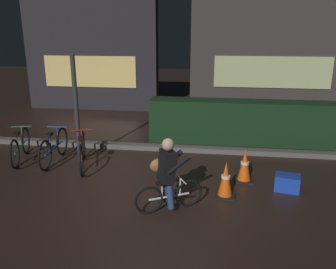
{
  "coord_description": "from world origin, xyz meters",
  "views": [
    {
      "loc": [
        1.11,
        -5.89,
        2.9
      ],
      "look_at": [
        0.2,
        0.6,
        0.9
      ],
      "focal_mm": 37.51,
      "sensor_mm": 36.0,
      "label": 1
    }
  ],
  "objects_px": {
    "parked_bike_leftmost": "(20,146)",
    "cyclist": "(167,174)",
    "traffic_cone_near": "(226,180)",
    "street_post": "(76,110)",
    "traffic_cone_far": "(245,166)",
    "parked_bike_center_left": "(82,152)",
    "blue_crate": "(287,183)",
    "parked_bike_left_mid": "(54,147)"
  },
  "relations": [
    {
      "from": "parked_bike_leftmost",
      "to": "cyclist",
      "type": "bearing_deg",
      "value": -132.31
    },
    {
      "from": "parked_bike_leftmost",
      "to": "traffic_cone_near",
      "type": "relative_size",
      "value": 2.34
    },
    {
      "from": "parked_bike_leftmost",
      "to": "street_post",
      "type": "bearing_deg",
      "value": -100.38
    },
    {
      "from": "traffic_cone_far",
      "to": "parked_bike_center_left",
      "type": "bearing_deg",
      "value": 175.49
    },
    {
      "from": "parked_bike_leftmost",
      "to": "parked_bike_center_left",
      "type": "distance_m",
      "value": 1.54
    },
    {
      "from": "traffic_cone_far",
      "to": "blue_crate",
      "type": "distance_m",
      "value": 0.84
    },
    {
      "from": "parked_bike_center_left",
      "to": "traffic_cone_far",
      "type": "height_order",
      "value": "parked_bike_center_left"
    },
    {
      "from": "traffic_cone_far",
      "to": "cyclist",
      "type": "bearing_deg",
      "value": -135.07
    },
    {
      "from": "blue_crate",
      "to": "parked_bike_center_left",
      "type": "bearing_deg",
      "value": 171.95
    },
    {
      "from": "parked_bike_left_mid",
      "to": "traffic_cone_near",
      "type": "xyz_separation_m",
      "value": [
        3.77,
        -1.18,
        -0.02
      ]
    },
    {
      "from": "parked_bike_leftmost",
      "to": "traffic_cone_far",
      "type": "height_order",
      "value": "parked_bike_leftmost"
    },
    {
      "from": "street_post",
      "to": "traffic_cone_near",
      "type": "xyz_separation_m",
      "value": [
        3.23,
        -1.3,
        -0.87
      ]
    },
    {
      "from": "street_post",
      "to": "parked_bike_center_left",
      "type": "xyz_separation_m",
      "value": [
        0.19,
        -0.31,
        -0.84
      ]
    },
    {
      "from": "cyclist",
      "to": "traffic_cone_near",
      "type": "bearing_deg",
      "value": 3.83
    },
    {
      "from": "street_post",
      "to": "parked_bike_leftmost",
      "type": "bearing_deg",
      "value": -174.42
    },
    {
      "from": "parked_bike_leftmost",
      "to": "traffic_cone_far",
      "type": "distance_m",
      "value": 4.97
    },
    {
      "from": "street_post",
      "to": "parked_bike_leftmost",
      "type": "distance_m",
      "value": 1.6
    },
    {
      "from": "traffic_cone_far",
      "to": "blue_crate",
      "type": "height_order",
      "value": "traffic_cone_far"
    },
    {
      "from": "parked_bike_leftmost",
      "to": "parked_bike_left_mid",
      "type": "relative_size",
      "value": 0.94
    },
    {
      "from": "traffic_cone_near",
      "to": "cyclist",
      "type": "relative_size",
      "value": 0.53
    },
    {
      "from": "parked_bike_center_left",
      "to": "cyclist",
      "type": "height_order",
      "value": "cyclist"
    },
    {
      "from": "traffic_cone_near",
      "to": "cyclist",
      "type": "height_order",
      "value": "cyclist"
    },
    {
      "from": "parked_bike_left_mid",
      "to": "cyclist",
      "type": "bearing_deg",
      "value": -126.15
    },
    {
      "from": "blue_crate",
      "to": "cyclist",
      "type": "bearing_deg",
      "value": -154.18
    },
    {
      "from": "parked_bike_left_mid",
      "to": "parked_bike_leftmost",
      "type": "bearing_deg",
      "value": 87.46
    },
    {
      "from": "parked_bike_center_left",
      "to": "traffic_cone_far",
      "type": "xyz_separation_m",
      "value": [
        3.42,
        -0.27,
        -0.03
      ]
    },
    {
      "from": "cyclist",
      "to": "parked_bike_center_left",
      "type": "bearing_deg",
      "value": 113.34
    },
    {
      "from": "street_post",
      "to": "traffic_cone_far",
      "type": "relative_size",
      "value": 3.61
    },
    {
      "from": "traffic_cone_near",
      "to": "cyclist",
      "type": "bearing_deg",
      "value": -147.27
    },
    {
      "from": "parked_bike_leftmost",
      "to": "cyclist",
      "type": "xyz_separation_m",
      "value": [
        3.61,
        -1.79,
        0.29
      ]
    },
    {
      "from": "street_post",
      "to": "traffic_cone_far",
      "type": "height_order",
      "value": "street_post"
    },
    {
      "from": "blue_crate",
      "to": "parked_bike_left_mid",
      "type": "bearing_deg",
      "value": 170.95
    },
    {
      "from": "parked_bike_left_mid",
      "to": "traffic_cone_near",
      "type": "height_order",
      "value": "parked_bike_left_mid"
    },
    {
      "from": "parked_bike_center_left",
      "to": "traffic_cone_near",
      "type": "xyz_separation_m",
      "value": [
        3.04,
        -0.99,
        -0.03
      ]
    },
    {
      "from": "traffic_cone_near",
      "to": "traffic_cone_far",
      "type": "relative_size",
      "value": 1.01
    },
    {
      "from": "parked_bike_leftmost",
      "to": "traffic_cone_near",
      "type": "bearing_deg",
      "value": -120.31
    },
    {
      "from": "cyclist",
      "to": "traffic_cone_far",
      "type": "bearing_deg",
      "value": 16.03
    },
    {
      "from": "street_post",
      "to": "parked_bike_left_mid",
      "type": "xyz_separation_m",
      "value": [
        -0.54,
        -0.12,
        -0.84
      ]
    },
    {
      "from": "traffic_cone_far",
      "to": "parked_bike_leftmost",
      "type": "bearing_deg",
      "value": 174.83
    },
    {
      "from": "street_post",
      "to": "parked_bike_center_left",
      "type": "height_order",
      "value": "street_post"
    },
    {
      "from": "traffic_cone_far",
      "to": "cyclist",
      "type": "relative_size",
      "value": 0.53
    },
    {
      "from": "parked_bike_left_mid",
      "to": "parked_bike_center_left",
      "type": "distance_m",
      "value": 0.76
    }
  ]
}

